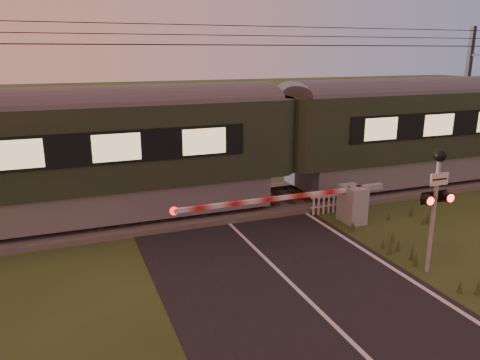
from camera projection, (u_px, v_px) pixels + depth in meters
name	position (u px, v px, depth m)	size (l,w,h in m)	color
ground	(303.00, 296.00, 10.49)	(160.00, 160.00, 0.00)	#2A3B16
road	(309.00, 300.00, 10.28)	(6.00, 140.00, 0.03)	black
track_bed	(213.00, 207.00, 16.31)	(140.00, 3.40, 0.39)	#47423D
overhead_wires	(210.00, 37.00, 14.81)	(120.00, 0.62, 0.62)	black
train	(279.00, 140.00, 16.59)	(42.75, 2.95, 3.98)	slate
boom_gate	(344.00, 203.00, 14.78)	(6.98, 0.91, 1.21)	gray
crossing_signal	(436.00, 189.00, 11.10)	(0.79, 0.34, 3.11)	gray
picket_fence	(339.00, 201.00, 15.87)	(2.13, 0.07, 0.79)	silver
catenary_mast	(467.00, 94.00, 22.11)	(0.20, 2.45, 6.42)	#2D2D30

